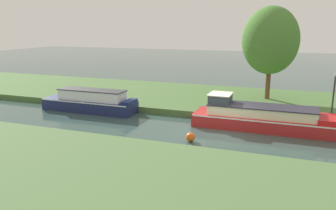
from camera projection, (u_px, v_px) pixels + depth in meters
name	position (u px, v px, depth m)	size (l,w,h in m)	color
ground_plane	(221.00, 130.00, 19.20)	(120.00, 120.00, 0.00)	#344D47
riverbank_far	(241.00, 101.00, 25.53)	(72.00, 10.00, 0.40)	#4B6F39
riverbank_near	(163.00, 204.00, 10.95)	(72.00, 10.00, 0.40)	#527343
red_barge	(261.00, 117.00, 19.45)	(7.82, 2.27, 1.87)	#AD2323
navy_narrowboat	(91.00, 102.00, 23.30)	(6.66, 1.71, 1.52)	navy
willow_tree_left	(270.00, 41.00, 24.25)	(3.99, 4.54, 6.71)	brown
lamp_post	(334.00, 89.00, 20.20)	(0.24, 0.24, 2.66)	#333338
mooring_post_near	(312.00, 114.00, 19.97)	(0.17, 0.17, 0.54)	#453029
mooring_post_far	(269.00, 110.00, 20.77)	(0.12, 0.12, 0.71)	#512E29
channel_buoy	(190.00, 137.00, 17.31)	(0.47, 0.47, 0.47)	#E55919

